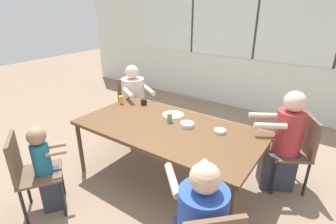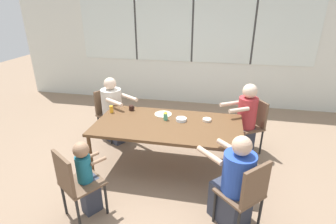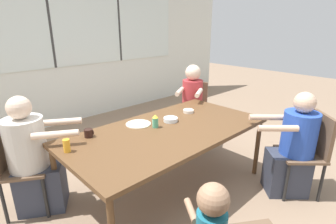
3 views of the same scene
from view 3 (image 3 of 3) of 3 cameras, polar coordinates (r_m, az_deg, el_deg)
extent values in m
plane|color=#8C725B|center=(2.96, 0.00, -16.46)|extent=(16.00, 16.00, 0.00)
cube|color=silver|center=(4.81, -24.05, 13.57)|extent=(8.40, 0.06, 2.80)
cube|color=silver|center=(4.77, -24.34, 17.04)|extent=(5.20, 0.02, 1.38)
cube|color=#333333|center=(4.76, -24.32, 17.04)|extent=(0.04, 0.01, 1.38)
cube|color=#333333|center=(5.36, -10.59, 18.33)|extent=(0.04, 0.01, 1.38)
cube|color=brown|center=(2.62, 0.00, -4.14)|extent=(2.05, 1.06, 0.04)
cylinder|color=brown|center=(3.24, 18.83, -7.41)|extent=(0.05, 0.05, 0.67)
cylinder|color=brown|center=(2.71, -23.20, -13.44)|extent=(0.05, 0.05, 0.67)
cylinder|color=brown|center=(3.72, 5.78, -3.00)|extent=(0.05, 0.05, 0.67)
cube|color=brown|center=(2.79, -28.55, -10.76)|extent=(0.55, 0.55, 0.03)
cylinder|color=black|center=(3.00, -23.87, -12.87)|extent=(0.03, 0.03, 0.42)
cylinder|color=black|center=(2.72, -25.13, -16.55)|extent=(0.03, 0.03, 0.42)
cylinder|color=black|center=(3.09, -30.20, -12.95)|extent=(0.03, 0.03, 0.42)
cylinder|color=black|center=(2.82, -32.15, -16.47)|extent=(0.03, 0.03, 0.42)
cube|color=brown|center=(3.02, 26.74, -8.24)|extent=(0.57, 0.57, 0.03)
cube|color=brown|center=(3.02, 30.44, -4.24)|extent=(0.29, 0.29, 0.42)
cylinder|color=black|center=(2.92, 24.39, -13.84)|extent=(0.03, 0.03, 0.42)
cylinder|color=black|center=(3.19, 22.07, -10.65)|extent=(0.03, 0.03, 0.42)
cylinder|color=black|center=(3.07, 30.39, -13.20)|extent=(0.03, 0.03, 0.42)
cylinder|color=black|center=(3.33, 27.63, -10.25)|extent=(0.03, 0.03, 0.42)
cube|color=brown|center=(3.94, 5.32, -0.11)|extent=(0.55, 0.55, 0.03)
cube|color=brown|center=(4.04, 5.88, 3.67)|extent=(0.22, 0.35, 0.42)
cylinder|color=black|center=(3.84, 7.24, -4.30)|extent=(0.03, 0.03, 0.42)
cylinder|color=black|center=(3.89, 2.29, -3.80)|extent=(0.03, 0.03, 0.42)
cylinder|color=black|center=(4.15, 7.97, -2.52)|extent=(0.03, 0.03, 0.42)
cylinder|color=black|center=(4.20, 3.38, -2.08)|extent=(0.03, 0.03, 0.42)
cube|color=#333847|center=(2.87, -25.74, -14.43)|extent=(0.51, 0.48, 0.45)
cylinder|color=beige|center=(2.68, -28.56, -6.06)|extent=(0.34, 0.34, 0.47)
sphere|color=beige|center=(2.57, -29.72, 0.84)|extent=(0.20, 0.20, 0.20)
cylinder|color=beige|center=(2.71, -22.24, -2.00)|extent=(0.35, 0.24, 0.06)
cylinder|color=beige|center=(2.42, -23.28, -4.52)|extent=(0.35, 0.24, 0.06)
cube|color=#333847|center=(3.07, 24.33, -11.88)|extent=(0.49, 0.49, 0.45)
cylinder|color=#284CB7|center=(2.91, 26.69, -4.19)|extent=(0.33, 0.33, 0.44)
sphere|color=#DBB293|center=(2.82, 27.64, 1.85)|extent=(0.20, 0.20, 0.20)
cylinder|color=#DBB293|center=(2.63, 22.83, -3.30)|extent=(0.30, 0.30, 0.06)
cylinder|color=#DBB293|center=(2.90, 20.76, -1.09)|extent=(0.30, 0.30, 0.06)
cube|color=#333847|center=(3.92, 4.95, -3.49)|extent=(0.44, 0.41, 0.45)
cylinder|color=#B23338|center=(3.83, 5.32, 3.33)|extent=(0.29, 0.29, 0.49)
sphere|color=beige|center=(3.75, 5.48, 8.55)|extent=(0.22, 0.22, 0.22)
cylinder|color=beige|center=(3.53, 6.74, 4.17)|extent=(0.31, 0.22, 0.06)
cylinder|color=beige|center=(3.58, 2.56, 4.49)|extent=(0.31, 0.22, 0.06)
sphere|color=#A37A5B|center=(1.44, 9.82, -18.21)|extent=(0.17, 0.17, 0.17)
cylinder|color=#A37A5B|center=(1.63, 5.01, -20.55)|extent=(0.14, 0.18, 0.04)
cylinder|color=#A37A5B|center=(1.67, 10.32, -19.73)|extent=(0.14, 0.18, 0.04)
cylinder|color=black|center=(2.53, -16.95, -4.42)|extent=(0.08, 0.08, 0.08)
torus|color=black|center=(2.55, -16.18, -4.20)|extent=(0.01, 0.06, 0.06)
cylinder|color=#4CA57F|center=(2.64, -2.77, -2.32)|extent=(0.06, 0.06, 0.10)
cone|color=gold|center=(2.62, -2.80, -0.93)|extent=(0.06, 0.06, 0.03)
cylinder|color=gold|center=(2.30, -21.20, -6.85)|extent=(0.06, 0.06, 0.11)
cylinder|color=silver|center=(3.10, 4.47, 0.21)|extent=(0.13, 0.13, 0.03)
cylinder|color=silver|center=(2.81, 0.56, -1.66)|extent=(0.15, 0.15, 0.04)
cylinder|color=beige|center=(2.75, -6.47, -2.61)|extent=(0.26, 0.26, 0.01)
camera|label=1|loc=(3.21, 56.21, 16.06)|focal=28.00mm
camera|label=2|loc=(2.83, 83.65, 15.02)|focal=28.00mm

